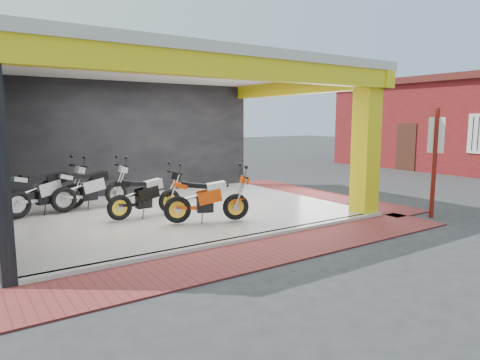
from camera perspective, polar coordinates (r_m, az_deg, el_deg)
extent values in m
plane|color=#2D2D30|center=(9.26, -2.82, -6.73)|extent=(80.00, 80.00, 0.00)
cube|color=silver|center=(10.96, -8.29, -4.20)|extent=(8.00, 6.00, 0.10)
cube|color=beige|center=(10.79, -8.68, 14.56)|extent=(8.40, 6.40, 0.20)
cube|color=black|center=(13.59, -14.19, 5.23)|extent=(8.20, 0.20, 3.50)
cube|color=yellow|center=(10.89, 16.43, 4.51)|extent=(0.50, 0.50, 3.50)
cube|color=yellow|center=(8.17, 0.79, 14.65)|extent=(8.40, 0.30, 0.40)
cube|color=yellow|center=(13.00, 7.84, 12.12)|extent=(0.30, 6.40, 0.40)
cube|color=silver|center=(8.42, 0.82, -7.87)|extent=(8.00, 0.20, 0.10)
cube|color=maroon|center=(7.84, 4.14, -9.39)|extent=(9.00, 1.40, 0.03)
cube|color=maroon|center=(13.71, 10.07, -1.92)|extent=(1.40, 7.00, 0.03)
cube|color=#3F1E14|center=(21.45, 21.26, 4.14)|extent=(0.06, 1.00, 2.20)
cylinder|color=maroon|center=(11.22, 24.49, 1.97)|extent=(0.11, 0.11, 2.63)
cube|color=white|center=(11.17, 24.69, 5.45)|extent=(0.13, 0.36, 0.84)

